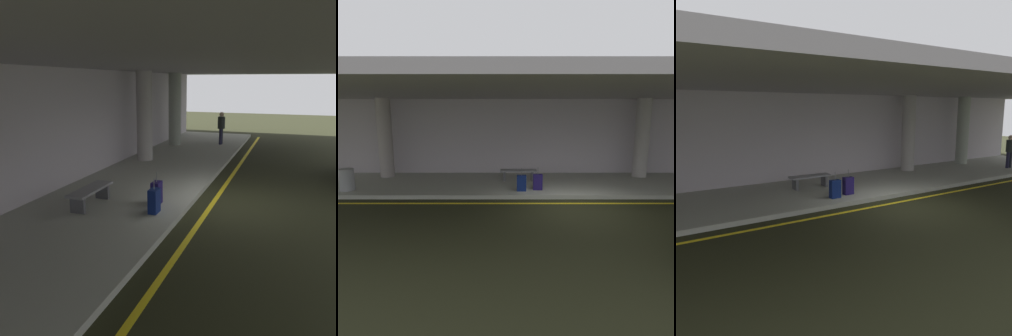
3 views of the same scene
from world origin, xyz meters
TOP-DOWN VIEW (x-y plane):
  - ground_plane at (0.00, 0.00)m, footprint 60.00×60.00m
  - sidewalk at (0.00, 3.10)m, footprint 26.00×4.20m
  - lane_stripe_yellow at (0.00, 0.50)m, footprint 26.00×0.14m
  - support_column_left_mid at (-8.00, 4.35)m, footprint 0.65×0.65m
  - support_column_center at (4.00, 4.35)m, footprint 0.65×0.65m
  - ceiling_overhang at (0.00, 2.60)m, footprint 28.00×13.20m
  - terminal_back_wall at (0.00, 5.35)m, footprint 26.00×0.30m
  - suitcase_upright_primary at (-1.11, 1.84)m, footprint 0.36×0.22m
  - suitcase_upright_secondary at (-1.75, 1.66)m, footprint 0.36×0.22m
  - bench_metal at (-1.80, 3.46)m, footprint 1.60×0.50m
  - trash_bin_steel at (-8.56, 1.76)m, footprint 0.56×0.56m

SIDE VIEW (x-z plane):
  - ground_plane at x=0.00m, z-range 0.00..0.00m
  - lane_stripe_yellow at x=0.00m, z-range 0.00..0.01m
  - sidewalk at x=0.00m, z-range 0.00..0.15m
  - suitcase_upright_primary at x=-1.11m, z-range 0.01..0.91m
  - suitcase_upright_secondary at x=-1.75m, z-range 0.01..0.91m
  - bench_metal at x=-1.80m, z-range 0.26..0.74m
  - trash_bin_steel at x=-8.56m, z-range 0.15..1.00m
  - terminal_back_wall at x=0.00m, z-range 0.00..3.80m
  - support_column_left_mid at x=-8.00m, z-range 0.15..3.80m
  - support_column_center at x=4.00m, z-range 0.15..3.80m
  - ceiling_overhang at x=0.00m, z-range 3.80..4.10m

